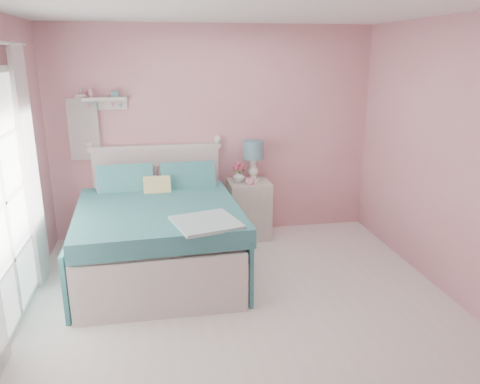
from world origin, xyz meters
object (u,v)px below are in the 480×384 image
object	(u,v)px
table_lamp	(254,153)
teacup	(250,181)
bed	(159,234)
vase	(239,176)
nightstand	(249,209)

from	to	relation	value
table_lamp	teacup	xyz separation A→B (m)	(-0.08, -0.21, -0.30)
bed	vase	distance (m)	1.30
bed	vase	size ratio (longest dim) A/B	12.98
vase	teacup	world-z (taller)	vase
teacup	table_lamp	bearing A→B (deg)	69.01
teacup	bed	bearing A→B (deg)	-151.20
nightstand	teacup	xyz separation A→B (m)	(-0.02, -0.15, 0.40)
nightstand	bed	bearing A→B (deg)	-145.94
vase	teacup	xyz separation A→B (m)	(0.12, -0.13, -0.04)
nightstand	table_lamp	distance (m)	0.71
nightstand	vase	bearing A→B (deg)	-172.70
bed	teacup	distance (m)	1.32
nightstand	vase	world-z (taller)	vase
vase	teacup	bearing A→B (deg)	-48.08
teacup	vase	bearing A→B (deg)	131.92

